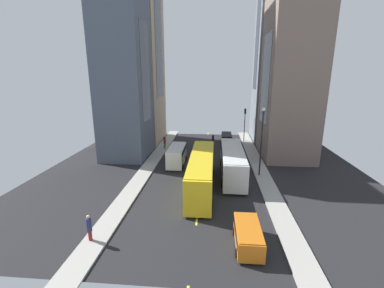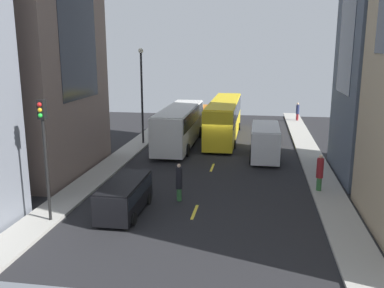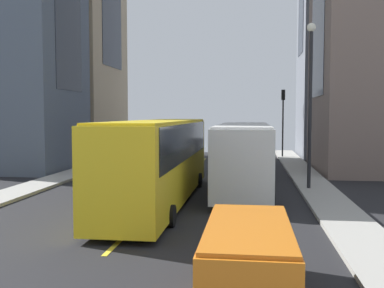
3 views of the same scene
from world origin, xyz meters
name	(u,v)px [view 3 (image 3 of 3)]	position (x,y,z in m)	size (l,w,h in m)	color
ground_plane	(181,182)	(0.00, 0.00, 0.00)	(40.51, 40.51, 0.00)	black
sidewalk_west	(312,183)	(-7.31, 0.00, 0.07)	(1.89, 44.00, 0.15)	#9E9B93
sidewalk_east	(60,178)	(7.31, 0.00, 0.07)	(1.89, 44.00, 0.15)	#9E9B93
lane_stripe_0	(212,152)	(0.00, -21.00, 0.01)	(0.16, 2.00, 0.01)	yellow
lane_stripe_1	(204,160)	(0.00, -12.60, 0.01)	(0.16, 2.00, 0.01)	yellow
lane_stripe_2	(191,172)	(0.00, -4.20, 0.01)	(0.16, 2.00, 0.01)	yellow
lane_stripe_3	(168,195)	(0.00, 4.20, 0.01)	(0.16, 2.00, 0.01)	yellow
lane_stripe_4	(115,246)	(0.00, 12.60, 0.01)	(0.16, 2.00, 0.01)	yellow
building_west_1	(371,3)	(-11.90, -6.67, 11.30)	(6.96, 9.99, 22.59)	#7A665B
city_bus_white	(244,151)	(-3.58, 2.30, 2.01)	(2.80, 11.52, 3.35)	silver
streetcar_yellow	(160,154)	(-0.03, 6.01, 2.12)	(2.70, 13.49, 3.59)	yellow
delivery_van_white	(123,153)	(3.72, -1.07, 1.51)	(2.25, 5.66, 2.58)	white
car_orange_0	(248,256)	(-3.89, 15.94, 0.93)	(1.96, 4.17, 1.58)	orange
car_black_1	(246,148)	(-3.54, -13.26, 1.01)	(1.92, 4.60, 1.71)	black
pedestrian_crossing_mid	(215,148)	(-1.11, -11.07, 1.12)	(0.36, 0.36, 2.14)	#336B38
pedestrian_waiting_curb	(112,148)	(6.78, -8.48, 1.28)	(0.40, 0.40, 2.16)	#336B38
traffic_light_near_corner	(283,110)	(-6.76, -15.03, 4.24)	(0.32, 0.44, 5.88)	black
streetlamp_near	(310,90)	(-6.86, 2.17, 5.08)	(0.44, 0.44, 8.21)	black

